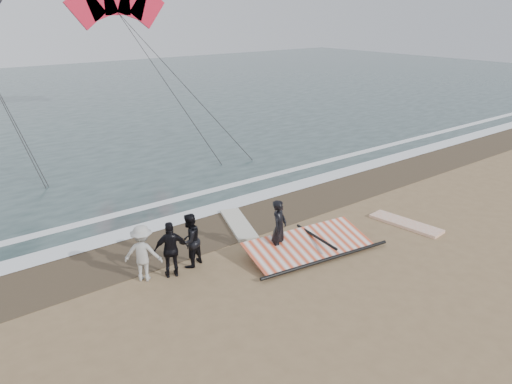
{
  "coord_description": "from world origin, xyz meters",
  "views": [
    {
      "loc": [
        -9.52,
        -8.44,
        6.99
      ],
      "look_at": [
        -0.51,
        3.0,
        1.6
      ],
      "focal_mm": 35.0,
      "sensor_mm": 36.0,
      "label": 1
    }
  ],
  "objects_px": {
    "man_main": "(279,228)",
    "board_cream": "(238,224)",
    "sail_rig": "(304,246)",
    "board_white": "(406,224)"
  },
  "relations": [
    {
      "from": "board_cream",
      "to": "board_white",
      "type": "bearing_deg",
      "value": -16.64
    },
    {
      "from": "man_main",
      "to": "board_cream",
      "type": "distance_m",
      "value": 2.61
    },
    {
      "from": "man_main",
      "to": "board_white",
      "type": "relative_size",
      "value": 0.7
    },
    {
      "from": "board_white",
      "to": "board_cream",
      "type": "height_order",
      "value": "board_cream"
    },
    {
      "from": "man_main",
      "to": "board_cream",
      "type": "height_order",
      "value": "man_main"
    },
    {
      "from": "sail_rig",
      "to": "man_main",
      "type": "bearing_deg",
      "value": 153.54
    },
    {
      "from": "man_main",
      "to": "board_cream",
      "type": "relative_size",
      "value": 0.68
    },
    {
      "from": "board_cream",
      "to": "sail_rig",
      "type": "distance_m",
      "value": 2.85
    },
    {
      "from": "man_main",
      "to": "board_white",
      "type": "distance_m",
      "value": 5.02
    },
    {
      "from": "board_cream",
      "to": "sail_rig",
      "type": "relative_size",
      "value": 0.57
    }
  ]
}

